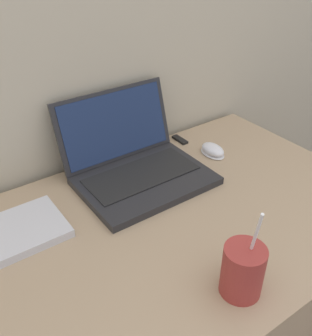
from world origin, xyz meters
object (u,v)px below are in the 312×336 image
Objects in this scene: laptop at (135,162)px; drink_cup at (243,270)px; usb_stick at (180,140)px; computer_mouse at (213,150)px.

laptop is 1.65× the size of drink_cup.
drink_cup is at bearing -96.49° from laptop.
usb_stick is (0.22, 0.09, -0.04)m from laptop.
drink_cup is at bearing -117.27° from usb_stick.
drink_cup is 0.60m from usb_stick.
laptop is 0.45m from drink_cup.
laptop reaches higher than computer_mouse.
drink_cup reaches higher than computer_mouse.
computer_mouse reaches higher than usb_stick.
laptop is 5.67× the size of usb_stick.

